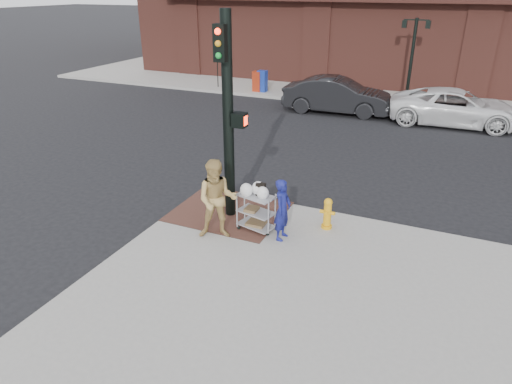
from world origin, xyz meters
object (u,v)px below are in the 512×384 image
at_px(lamp_post, 413,51).
at_px(pedestrian_tan, 217,200).
at_px(traffic_signal_pole, 228,114).
at_px(sedan_dark, 337,95).
at_px(fire_hydrant, 327,213).
at_px(woman_blue, 283,210).
at_px(minivan_white, 456,108).
at_px(utility_cart, 256,209).

bearing_deg(lamp_post, pedestrian_tan, -97.79).
relative_size(traffic_signal_pole, sedan_dark, 0.99).
xyz_separation_m(lamp_post, traffic_signal_pole, (-2.48, -15.23, 0.21)).
height_order(lamp_post, fire_hydrant, lamp_post).
distance_m(woman_blue, pedestrian_tan, 1.52).
bearing_deg(sedan_dark, fire_hydrant, -169.50).
bearing_deg(minivan_white, woman_blue, 162.90).
height_order(lamp_post, woman_blue, lamp_post).
bearing_deg(lamp_post, minivan_white, -53.91).
bearing_deg(sedan_dark, lamp_post, -42.36).
height_order(woman_blue, utility_cart, woman_blue).
bearing_deg(utility_cart, pedestrian_tan, -134.84).
height_order(lamp_post, utility_cart, lamp_post).
xyz_separation_m(utility_cart, fire_hydrant, (1.56, 0.76, -0.15)).
bearing_deg(minivan_white, utility_cart, 159.59).
bearing_deg(sedan_dark, utility_cart, -177.42).
bearing_deg(pedestrian_tan, sedan_dark, 68.53).
bearing_deg(pedestrian_tan, woman_blue, -3.30).
bearing_deg(traffic_signal_pole, lamp_post, 80.76).
height_order(sedan_dark, utility_cart, sedan_dark).
relative_size(lamp_post, fire_hydrant, 5.03).
xyz_separation_m(minivan_white, fire_hydrant, (-2.45, -11.56, -0.21)).
bearing_deg(utility_cart, minivan_white, 71.97).
relative_size(pedestrian_tan, minivan_white, 0.35).
relative_size(traffic_signal_pole, fire_hydrant, 6.29).
relative_size(woman_blue, sedan_dark, 0.30).
bearing_deg(traffic_signal_pole, minivan_white, 67.47).
xyz_separation_m(woman_blue, pedestrian_tan, (-1.41, -0.53, 0.21)).
xyz_separation_m(pedestrian_tan, utility_cart, (0.68, 0.68, -0.41)).
relative_size(lamp_post, utility_cart, 3.28).
xyz_separation_m(woman_blue, utility_cart, (-0.73, 0.15, -0.19)).
relative_size(pedestrian_tan, sedan_dark, 0.38).
bearing_deg(fire_hydrant, utility_cart, -154.11).
xyz_separation_m(traffic_signal_pole, fire_hydrant, (2.48, 0.31, -2.27)).
bearing_deg(utility_cart, sedan_dark, 95.75).
bearing_deg(woman_blue, pedestrian_tan, 112.81).
distance_m(lamp_post, utility_cart, 15.87).
bearing_deg(utility_cart, woman_blue, -11.64).
relative_size(lamp_post, minivan_white, 0.73).
relative_size(pedestrian_tan, fire_hydrant, 2.41).
xyz_separation_m(woman_blue, sedan_dark, (-1.96, 12.40, -0.07)).
height_order(lamp_post, sedan_dark, lamp_post).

